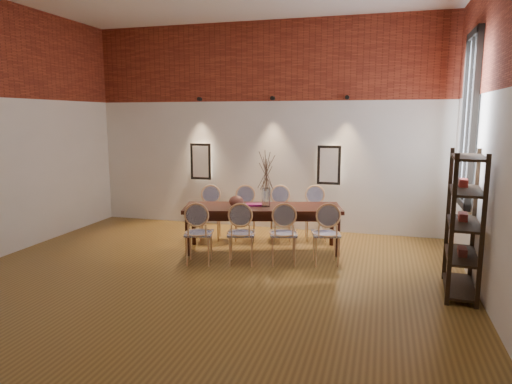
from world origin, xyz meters
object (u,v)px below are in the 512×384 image
(chair_near_b, at_px, (241,233))
(chair_far_a, at_px, (210,214))
(dining_table, at_px, (263,228))
(chair_near_a, at_px, (199,233))
(chair_far_b, at_px, (245,214))
(chair_far_c, at_px, (280,214))
(bowl, at_px, (236,201))
(shelving_rack, at_px, (464,223))
(chair_near_c, at_px, (283,233))
(book, at_px, (254,205))
(chair_far_d, at_px, (316,214))
(chair_near_d, at_px, (326,234))
(vase, at_px, (266,197))

(chair_near_b, distance_m, chair_far_a, 1.52)
(dining_table, height_order, chair_near_b, chair_near_b)
(chair_near_a, height_order, chair_far_b, same)
(chair_far_c, xyz_separation_m, bowl, (-0.54, -0.90, 0.37))
(chair_near_b, bearing_deg, shelving_rack, -21.52)
(chair_near_c, distance_m, book, 0.92)
(chair_near_a, relative_size, book, 3.62)
(chair_far_a, bearing_deg, chair_far_d, -180.00)
(dining_table, xyz_separation_m, chair_far_a, (-1.10, 0.43, 0.09))
(chair_far_d, bearing_deg, chair_far_a, 0.00)
(chair_near_a, distance_m, chair_far_b, 1.52)
(chair_far_c, xyz_separation_m, shelving_rack, (2.74, -1.86, 0.43))
(chair_near_a, height_order, chair_far_a, same)
(chair_near_a, xyz_separation_m, chair_near_d, (1.85, 0.48, 0.00))
(chair_far_d, relative_size, book, 3.62)
(dining_table, relative_size, chair_near_b, 2.71)
(chair_near_a, relative_size, chair_far_b, 1.00)
(chair_far_b, xyz_separation_m, vase, (0.54, -0.57, 0.43))
(chair_far_b, xyz_separation_m, shelving_rack, (3.36, -1.70, 0.43))
(chair_far_a, height_order, shelving_rack, shelving_rack)
(chair_near_a, bearing_deg, chair_near_c, -0.00)
(chair_far_a, distance_m, vase, 1.30)
(shelving_rack, bearing_deg, chair_near_a, -178.87)
(dining_table, distance_m, chair_near_b, 0.77)
(chair_near_b, relative_size, chair_near_d, 1.00)
(chair_far_b, xyz_separation_m, bowl, (0.08, -0.74, 0.37))
(chair_near_d, bearing_deg, book, 146.06)
(chair_far_b, distance_m, chair_far_c, 0.64)
(chair_near_a, height_order, shelving_rack, shelving_rack)
(chair_near_c, bearing_deg, chair_near_b, -180.00)
(chair_far_a, distance_m, chair_far_c, 1.28)
(vase, xyz_separation_m, bowl, (-0.46, -0.17, -0.06))
(dining_table, distance_m, chair_far_c, 0.77)
(chair_far_c, bearing_deg, chair_near_b, 65.19)
(chair_near_a, height_order, chair_near_c, same)
(chair_far_d, bearing_deg, chair_near_a, 35.80)
(chair_near_b, xyz_separation_m, chair_near_d, (1.24, 0.32, 0.00))
(chair_near_c, xyz_separation_m, chair_near_d, (0.62, 0.16, 0.00))
(chair_far_c, bearing_deg, bowl, 44.71)
(chair_near_a, relative_size, chair_far_a, 1.00)
(shelving_rack, bearing_deg, book, 163.96)
(dining_table, distance_m, chair_near_d, 1.18)
(chair_far_b, xyz_separation_m, chair_far_c, (0.62, 0.16, 0.00))
(chair_far_b, height_order, chair_far_c, same)
(chair_near_a, bearing_deg, chair_far_a, 90.00)
(chair_near_a, height_order, chair_far_c, same)
(chair_near_b, distance_m, chair_far_d, 1.88)
(bowl, bearing_deg, chair_near_c, -26.03)
(chair_near_d, bearing_deg, chair_far_a, 144.20)
(chair_far_d, xyz_separation_m, shelving_rack, (2.12, -2.02, 0.43))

